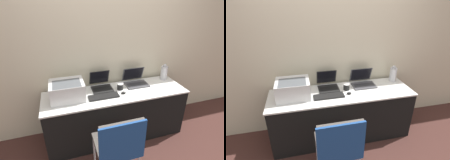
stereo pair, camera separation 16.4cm
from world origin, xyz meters
The scene contains 11 objects.
ground_plane centered at (0.00, 0.00, 0.00)m, with size 14.00×14.00×0.00m, color #472823.
wall_back centered at (0.00, 0.66, 1.30)m, with size 8.00×0.05×2.60m.
table centered at (0.00, 0.29, 0.37)m, with size 1.99×0.60×0.74m.
printer centered at (-0.65, 0.32, 0.86)m, with size 0.43×0.36×0.23m.
laptop_left centered at (-0.17, 0.47, 0.79)m, with size 0.29×0.33×0.24m.
laptop_right centered at (0.36, 0.45, 0.79)m, with size 0.34×0.31×0.23m.
external_keyboard centered at (-0.20, 0.21, 0.75)m, with size 0.41×0.14×0.02m.
coffee_cup centered at (0.08, 0.35, 0.79)m, with size 0.09×0.09×0.09m.
mouse centered at (0.08, 0.21, 0.75)m, with size 0.07×0.05×0.03m.
metal_pitcher centered at (0.86, 0.47, 0.85)m, with size 0.10×0.10×0.26m.
chair centered at (-0.23, -0.47, 0.58)m, with size 0.46×0.45×0.91m.
Camera 2 is at (-0.53, -1.76, 1.94)m, focal length 28.00 mm.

